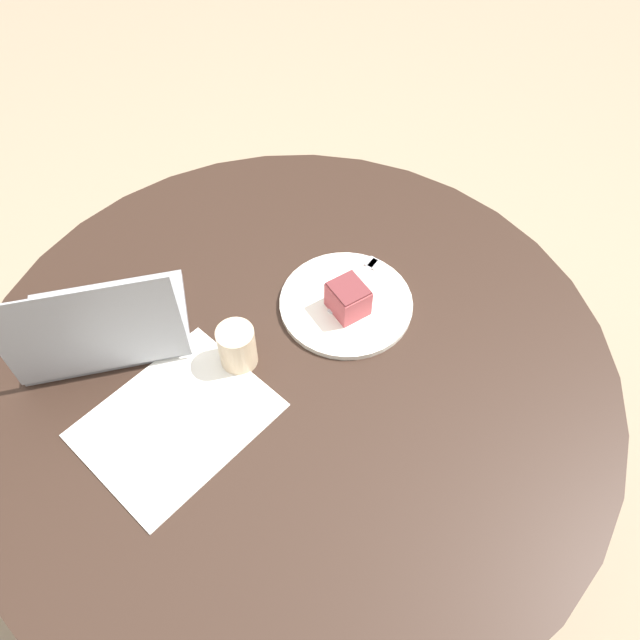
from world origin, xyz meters
name	(u,v)px	position (x,y,z in m)	size (l,w,h in m)	color
ground_plane	(302,508)	(0.00, 0.00, 0.00)	(12.00, 12.00, 0.00)	gray
dining_table	(295,399)	(0.00, 0.00, 0.63)	(1.22, 1.22, 0.77)	black
paper_document	(177,420)	(0.20, -0.13, 0.77)	(0.37, 0.33, 0.00)	white
plate	(346,303)	(-0.17, 0.03, 0.78)	(0.27, 0.27, 0.01)	silver
cake_slice	(348,298)	(-0.15, 0.05, 0.82)	(0.09, 0.09, 0.07)	#B74C51
fork	(359,279)	(-0.23, 0.03, 0.79)	(0.17, 0.05, 0.00)	silver
coffee_glass	(237,347)	(0.04, -0.09, 0.82)	(0.07, 0.07, 0.09)	#C6AD89
laptop	(103,327)	(0.11, -0.34, 0.82)	(0.36, 0.37, 0.24)	gray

